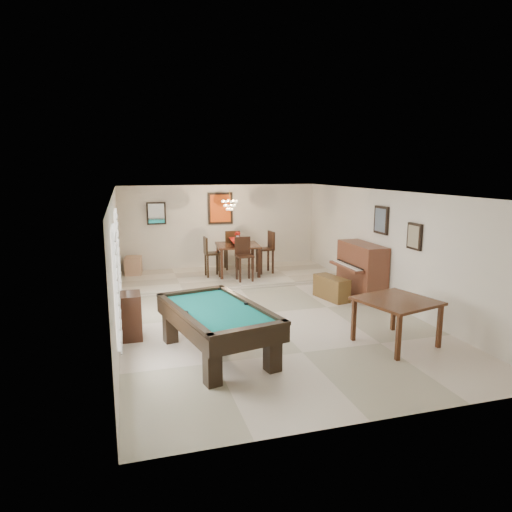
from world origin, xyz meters
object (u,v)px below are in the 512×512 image
dining_chair_north (231,250)px  chandelier (230,201)px  dining_chair_west (212,257)px  dining_table (238,257)px  flower_vase (238,236)px  upright_piano (356,270)px  pool_table (217,332)px  piano_bench (331,288)px  dining_chair_south (245,259)px  apothecary_chest (131,316)px  dining_chair_east (265,252)px  corner_bench (133,265)px  square_table (396,322)px

dining_chair_north → chandelier: size_ratio=1.95×
dining_chair_north → dining_chair_west: size_ratio=1.05×
dining_chair_north → dining_chair_west: (-0.73, -0.78, -0.03)m
dining_table → flower_vase: 0.62m
upright_piano → pool_table: bearing=-146.8°
piano_bench → dining_chair_south: dining_chair_south is taller
apothecary_chest → dining_chair_east: bearing=46.0°
apothecary_chest → corner_bench: 4.82m
dining_table → dining_chair_north: dining_chair_north is taller
chandelier → dining_table: bearing=12.3°
square_table → upright_piano: size_ratio=0.76×
dining_chair_west → corner_bench: 2.31m
pool_table → dining_chair_south: (1.63, 4.41, 0.30)m
upright_piano → chandelier: 3.93m
corner_bench → upright_piano: bearing=-33.8°
upright_piano → dining_table: 3.49m
square_table → dining_chair_east: bearing=97.3°
upright_piano → piano_bench: size_ratio=1.59×
apothecary_chest → chandelier: (2.78, 3.92, 1.78)m
upright_piano → apothecary_chest: upright_piano is taller
dining_chair_south → corner_bench: bearing=149.0°
chandelier → dining_chair_north: bearing=74.3°
apothecary_chest → corner_bench: apothecary_chest is taller
square_table → dining_table: bearing=105.1°
corner_bench → dining_chair_south: bearing=-29.8°
square_table → corner_bench: square_table is taller
piano_bench → corner_bench: bearing=141.9°
square_table → dining_chair_west: (-2.24, 5.55, 0.27)m
corner_bench → pool_table: bearing=-78.7°
dining_chair_west → apothecary_chest: bearing=148.8°
pool_table → dining_table: 5.45m
piano_bench → dining_table: dining_table is taller
pool_table → apothecary_chest: bearing=125.7°
pool_table → piano_bench: 4.15m
pool_table → square_table: size_ratio=2.03×
upright_piano → dining_chair_west: size_ratio=1.40×
piano_bench → dining_chair_north: size_ratio=0.84×
dining_chair_south → dining_chair_north: bearing=88.9°
pool_table → dining_table: dining_table is taller
flower_vase → corner_bench: bearing=163.4°
square_table → upright_piano: (0.81, 2.98, 0.24)m
pool_table → upright_piano: (3.95, 2.59, 0.25)m
upright_piano → dining_chair_south: upright_piano is taller
chandelier → piano_bench: bearing=-54.4°
upright_piano → dining_chair_west: upright_piano is taller
dining_chair_west → pool_table: bearing=168.9°
square_table → piano_bench: bearing=87.2°
piano_bench → dining_chair_north: bearing=115.9°
corner_bench → apothecary_chest: bearing=-91.9°
square_table → dining_chair_south: size_ratio=1.02×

